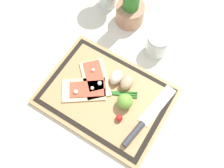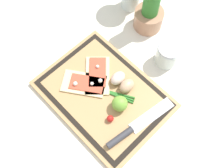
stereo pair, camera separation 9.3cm
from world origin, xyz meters
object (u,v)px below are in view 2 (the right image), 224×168
knife (130,131)px  sauce_jar (167,55)px  pizza_slice_far (98,75)px  cherry_tomato_red (110,119)px  egg_pink (118,78)px  lime (120,104)px  herb_pot (150,12)px  pizza_slice_near (84,83)px  egg_brown (127,86)px

knife → sauce_jar: (-0.10, 0.30, 0.01)m
pizza_slice_far → cherry_tomato_red: (0.15, -0.08, 0.01)m
knife → egg_pink: size_ratio=4.63×
pizza_slice_far → sauce_jar: 0.27m
knife → sauce_jar: sauce_jar is taller
lime → herb_pot: size_ratio=0.23×
cherry_tomato_red → pizza_slice_near: bearing=170.7°
knife → herb_pot: bearing=124.8°
egg_brown → sauce_jar: sauce_jar is taller
pizza_slice_far → egg_brown: 0.12m
pizza_slice_near → lime: 0.15m
knife → egg_pink: bearing=147.4°
lime → knife: bearing=-23.9°
egg_brown → egg_pink: same height
lime → egg_brown: bearing=115.2°
pizza_slice_near → herb_pot: bearing=94.2°
pizza_slice_near → egg_pink: egg_pink is taller
pizza_slice_near → egg_brown: size_ratio=3.00×
pizza_slice_near → pizza_slice_far: size_ratio=1.03×
egg_brown → lime: size_ratio=1.07×
herb_pot → pizza_slice_far: bearing=-83.7°
pizza_slice_near → knife: size_ratio=0.65×
lime → cherry_tomato_red: lime is taller
knife → lime: bearing=156.1°
pizza_slice_near → cherry_tomato_red: 0.16m
lime → sauce_jar: 0.26m
pizza_slice_far → cherry_tomato_red: 0.18m
egg_brown → egg_pink: (-0.04, -0.00, 0.00)m
knife → herb_pot: (-0.26, 0.38, 0.06)m
cherry_tomato_red → egg_pink: bearing=125.6°
pizza_slice_far → sauce_jar: (0.13, 0.24, 0.01)m
pizza_slice_far → lime: (0.14, -0.03, 0.02)m
egg_pink → egg_brown: bearing=1.9°
egg_pink → sauce_jar: size_ratio=0.65×
knife → herb_pot: herb_pot is taller
pizza_slice_near → egg_pink: (0.07, 0.10, 0.02)m
egg_pink → herb_pot: 0.29m
herb_pot → sauce_jar: 0.18m
pizza_slice_near → egg_brown: egg_brown is taller
egg_pink → herb_pot: bearing=110.2°
sauce_jar → pizza_slice_far: bearing=-118.6°
pizza_slice_far → cherry_tomato_red: size_ratio=7.15×
sauce_jar → knife: bearing=-71.8°
knife → sauce_jar: 0.32m
cherry_tomato_red → lime: bearing=101.6°
pizza_slice_near → herb_pot: (-0.03, 0.37, 0.06)m
egg_brown → egg_pink: size_ratio=1.00×
pizza_slice_near → cherry_tomato_red: same height
knife → egg_brown: (-0.12, 0.11, 0.01)m
pizza_slice_near → egg_pink: size_ratio=3.00×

